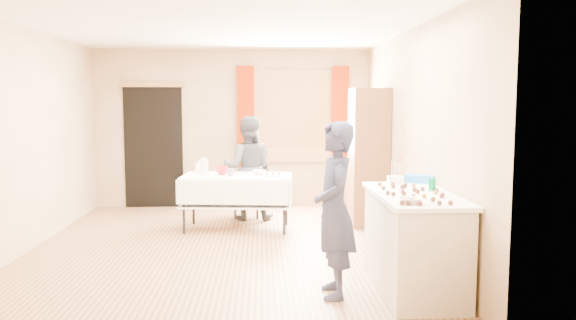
{
  "coord_description": "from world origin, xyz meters",
  "views": [
    {
      "loc": [
        0.49,
        -6.58,
        1.75
      ],
      "look_at": [
        0.79,
        0.0,
        1.06
      ],
      "focal_mm": 35.0,
      "sensor_mm": 36.0,
      "label": 1
    }
  ],
  "objects_px": {
    "counter": "(413,242)",
    "party_table": "(237,197)",
    "chair": "(251,196)",
    "woman": "(248,168)",
    "girl": "(335,210)",
    "cabinet": "(369,157)"
  },
  "relations": [
    {
      "from": "counter",
      "to": "party_table",
      "type": "relative_size",
      "value": 0.96
    },
    {
      "from": "chair",
      "to": "woman",
      "type": "bearing_deg",
      "value": -78.83
    },
    {
      "from": "party_table",
      "to": "woman",
      "type": "bearing_deg",
      "value": 83.41
    },
    {
      "from": "chair",
      "to": "girl",
      "type": "distance_m",
      "value": 3.71
    },
    {
      "from": "counter",
      "to": "girl",
      "type": "height_order",
      "value": "girl"
    },
    {
      "from": "counter",
      "to": "woman",
      "type": "bearing_deg",
      "value": 116.58
    },
    {
      "from": "counter",
      "to": "woman",
      "type": "height_order",
      "value": "woman"
    },
    {
      "from": "girl",
      "to": "woman",
      "type": "bearing_deg",
      "value": -167.48
    },
    {
      "from": "girl",
      "to": "woman",
      "type": "distance_m",
      "value": 3.46
    },
    {
      "from": "girl",
      "to": "woman",
      "type": "relative_size",
      "value": 1.03
    },
    {
      "from": "woman",
      "to": "cabinet",
      "type": "bearing_deg",
      "value": 168.02
    },
    {
      "from": "girl",
      "to": "party_table",
      "type": "bearing_deg",
      "value": -161.5
    },
    {
      "from": "counter",
      "to": "party_table",
      "type": "bearing_deg",
      "value": 124.41
    },
    {
      "from": "counter",
      "to": "chair",
      "type": "height_order",
      "value": "chair"
    },
    {
      "from": "girl",
      "to": "woman",
      "type": "xyz_separation_m",
      "value": [
        -0.86,
        3.36,
        -0.02
      ]
    },
    {
      "from": "cabinet",
      "to": "chair",
      "type": "distance_m",
      "value": 1.93
    },
    {
      "from": "counter",
      "to": "cabinet",
      "type": "bearing_deg",
      "value": 87.93
    },
    {
      "from": "girl",
      "to": "woman",
      "type": "height_order",
      "value": "girl"
    },
    {
      "from": "cabinet",
      "to": "girl",
      "type": "bearing_deg",
      "value": -106.43
    },
    {
      "from": "chair",
      "to": "woman",
      "type": "height_order",
      "value": "woman"
    },
    {
      "from": "counter",
      "to": "party_table",
      "type": "xyz_separation_m",
      "value": [
        -1.75,
        2.56,
        -0.01
      ]
    },
    {
      "from": "party_table",
      "to": "chair",
      "type": "xyz_separation_m",
      "value": [
        0.18,
        0.9,
        -0.14
      ]
    }
  ]
}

